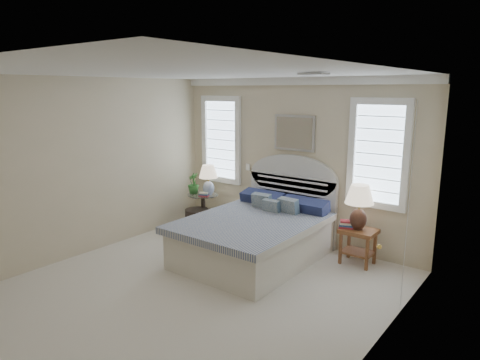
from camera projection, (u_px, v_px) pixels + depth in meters
The scene contains 21 objects.
floor at pixel (191, 292), 5.40m from camera, with size 4.50×5.00×0.01m, color beige.
ceiling at pixel (185, 72), 4.84m from camera, with size 4.50×5.00×0.01m, color white.
wall_back at pixel (295, 161), 7.06m from camera, with size 4.50×0.02×2.70m, color beige.
wall_left at pixel (81, 168), 6.46m from camera, with size 0.02×5.00×2.70m, color beige.
wall_right at pixel (372, 223), 3.78m from camera, with size 0.02×5.00×2.70m, color beige.
crown_molding at pixel (295, 81), 6.76m from camera, with size 4.50×0.08×0.12m, color white.
hvac_vent at pixel (314, 74), 4.75m from camera, with size 0.30×0.20×0.02m, color #B2B2B2.
switch_plate at pixel (248, 167), 7.65m from camera, with size 0.08×0.01×0.12m, color white.
window_left at pixel (222, 140), 7.91m from camera, with size 0.90×0.06×1.60m, color #C7E2FC.
window_right at pixel (379, 154), 6.16m from camera, with size 0.90×0.06×1.60m, color #C7E2FC.
painting at pixel (294, 133), 6.93m from camera, with size 0.74×0.04×0.58m, color silver.
closet_door at pixel (409, 210), 4.75m from camera, with size 0.02×1.80×2.40m, color white.
bed at pixel (258, 233), 6.45m from camera, with size 1.72×2.28×1.47m.
side_table_left at pixel (203, 207), 7.89m from camera, with size 0.56×0.56×0.63m.
nightstand_right at pixel (358, 239), 6.21m from camera, with size 0.50×0.40×0.53m.
floor_pot at pixel (197, 220), 7.76m from camera, with size 0.43×0.43×0.39m, color black.
lamp_left at pixel (208, 177), 7.72m from camera, with size 0.41×0.41×0.56m.
lamp_right at pixel (359, 202), 6.10m from camera, with size 0.51×0.51×0.67m.
potted_plant at pixel (193, 183), 7.86m from camera, with size 0.21×0.21×0.38m, color #2A6A2B.
books_left at pixel (204, 194), 7.68m from camera, with size 0.20×0.18×0.07m.
books_right at pixel (346, 224), 6.23m from camera, with size 0.25×0.22×0.11m.
Camera 1 is at (3.53, -3.58, 2.51)m, focal length 32.00 mm.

